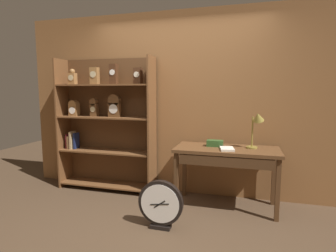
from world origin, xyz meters
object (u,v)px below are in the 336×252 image
Objects in this scene: workbench at (226,156)px; bookshelf at (105,123)px; desk_lamp at (257,123)px; round_clock_large at (161,204)px; open_repair_manual at (227,149)px; toolbox_small at (215,143)px.

bookshelf is at bearing 172.64° from workbench.
desk_lamp reaches higher than round_clock_large.
open_repair_manual is at bearing -83.46° from workbench.
round_clock_large is (-0.98, -0.80, -0.82)m from desk_lamp.
round_clock_large is (-0.64, -0.74, -0.40)m from workbench.
bookshelf reaches higher than toolbox_small.
bookshelf is 1.52× the size of workbench.
bookshelf is 2.16m from desk_lamp.
open_repair_manual is (-0.34, -0.15, -0.31)m from desk_lamp.
bookshelf is 3.66× the size of round_clock_large.
open_repair_manual reaches higher than workbench.
bookshelf reaches higher than desk_lamp.
desk_lamp is 2.16× the size of open_repair_manual.
open_repair_manual is 1.05m from round_clock_large.
desk_lamp is 0.58m from toolbox_small.
workbench is 0.55m from desk_lamp.
desk_lamp is 1.51m from round_clock_large.
toolbox_small reaches higher than workbench.
bookshelf is at bearing 175.17° from toolbox_small.
desk_lamp reaches higher than open_repair_manual.
workbench is at bearing -168.94° from desk_lamp.
toolbox_small is at bearing 123.34° from open_repair_manual.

